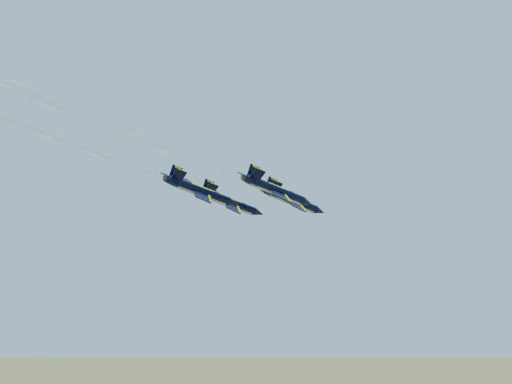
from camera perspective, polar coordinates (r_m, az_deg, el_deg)
The scene contains 4 objects.
jet_lead at distance 121.74m, azimuth 3.30°, elevation -0.74°, with size 9.98×15.42×6.34m.
jet_left at distance 123.95m, azimuth -2.29°, elevation -0.92°, with size 9.98×15.42×6.34m.
jet_right at distance 110.87m, azimuth 1.90°, elevation 0.14°, with size 9.98×15.42×6.34m.
jet_slot at distance 111.86m, azimuth -4.90°, elevation 0.09°, with size 9.98×15.42×6.34m.
Camera 1 is at (68.74, -95.74, 84.12)m, focal length 45.00 mm.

